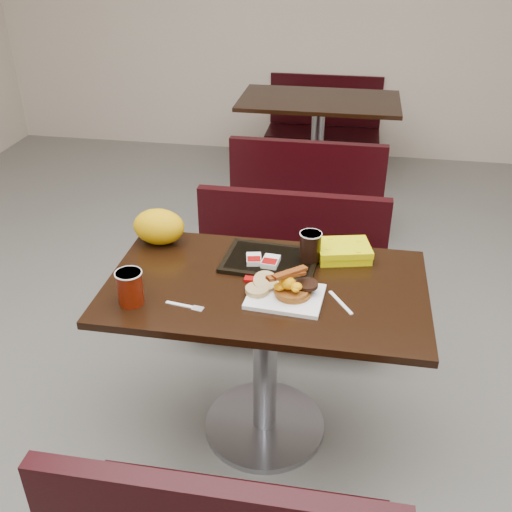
% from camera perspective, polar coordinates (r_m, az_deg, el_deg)
% --- Properties ---
extents(floor, '(6.00, 7.00, 0.01)m').
position_cam_1_polar(floor, '(2.70, 0.84, -16.18)').
color(floor, slate).
rests_on(floor, ground).
extents(table_near, '(1.20, 0.70, 0.75)m').
position_cam_1_polar(table_near, '(2.44, 0.90, -10.10)').
color(table_near, black).
rests_on(table_near, floor).
extents(bench_near_s, '(1.00, 0.46, 0.72)m').
position_cam_1_polar(bench_near_s, '(1.98, -2.54, -23.44)').
color(bench_near_s, black).
rests_on(bench_near_s, floor).
extents(bench_near_n, '(1.00, 0.46, 0.72)m').
position_cam_1_polar(bench_near_n, '(3.01, 2.98, -1.80)').
color(bench_near_n, black).
rests_on(bench_near_n, floor).
extents(table_far, '(1.20, 0.70, 0.75)m').
position_cam_1_polar(table_far, '(4.72, 5.91, 10.48)').
color(table_far, black).
rests_on(table_far, floor).
extents(bench_far_s, '(1.00, 0.46, 0.72)m').
position_cam_1_polar(bench_far_s, '(4.08, 5.10, 7.03)').
color(bench_far_s, black).
rests_on(bench_far_s, floor).
extents(bench_far_n, '(1.00, 0.46, 0.72)m').
position_cam_1_polar(bench_far_n, '(5.39, 6.52, 12.78)').
color(bench_far_n, black).
rests_on(bench_far_n, floor).
extents(platter, '(0.28, 0.23, 0.02)m').
position_cam_1_polar(platter, '(2.14, 2.85, -3.94)').
color(platter, white).
rests_on(platter, table_near).
extents(pancake_stack, '(0.16, 0.16, 0.03)m').
position_cam_1_polar(pancake_stack, '(2.13, 3.60, -3.42)').
color(pancake_stack, brown).
rests_on(pancake_stack, platter).
extents(sausage_patty, '(0.10, 0.10, 0.01)m').
position_cam_1_polar(sausage_patty, '(2.13, 4.94, -2.75)').
color(sausage_patty, black).
rests_on(sausage_patty, pancake_stack).
extents(scrambled_eggs, '(0.11, 0.10, 0.05)m').
position_cam_1_polar(scrambled_eggs, '(2.10, 3.09, -2.73)').
color(scrambled_eggs, orange).
rests_on(scrambled_eggs, pancake_stack).
extents(bacon_strips, '(0.16, 0.15, 0.01)m').
position_cam_1_polar(bacon_strips, '(2.09, 2.94, -1.82)').
color(bacon_strips, '#4B1505').
rests_on(bacon_strips, scrambled_eggs).
extents(muffin_bottom, '(0.10, 0.10, 0.02)m').
position_cam_1_polar(muffin_bottom, '(2.14, 0.10, -3.29)').
color(muffin_bottom, tan).
rests_on(muffin_bottom, platter).
extents(muffin_top, '(0.11, 0.11, 0.05)m').
position_cam_1_polar(muffin_top, '(2.16, 0.89, -2.48)').
color(muffin_top, tan).
rests_on(muffin_top, platter).
extents(coffee_cup_near, '(0.12, 0.12, 0.13)m').
position_cam_1_polar(coffee_cup_near, '(2.13, -12.08, -3.03)').
color(coffee_cup_near, maroon).
rests_on(coffee_cup_near, table_near).
extents(fork, '(0.14, 0.05, 0.00)m').
position_cam_1_polar(fork, '(2.12, -7.42, -4.69)').
color(fork, white).
rests_on(fork, table_near).
extents(knife, '(0.09, 0.14, 0.00)m').
position_cam_1_polar(knife, '(2.13, 8.18, -4.47)').
color(knife, white).
rests_on(knife, table_near).
extents(condiment_syrup, '(0.04, 0.03, 0.01)m').
position_cam_1_polar(condiment_syrup, '(2.30, 0.24, -1.28)').
color(condiment_syrup, '#AB5407').
rests_on(condiment_syrup, table_near).
extents(condiment_ketchup, '(0.04, 0.03, 0.01)m').
position_cam_1_polar(condiment_ketchup, '(2.24, -0.58, -2.25)').
color(condiment_ketchup, '#8C0504').
rests_on(condiment_ketchup, table_near).
extents(tray, '(0.39, 0.29, 0.02)m').
position_cam_1_polar(tray, '(2.35, 1.40, -0.44)').
color(tray, black).
rests_on(tray, table_near).
extents(hashbrown_sleeve_left, '(0.07, 0.09, 0.02)m').
position_cam_1_polar(hashbrown_sleeve_left, '(2.32, -0.21, -0.31)').
color(hashbrown_sleeve_left, silver).
rests_on(hashbrown_sleeve_left, tray).
extents(hashbrown_sleeve_right, '(0.07, 0.09, 0.02)m').
position_cam_1_polar(hashbrown_sleeve_right, '(2.30, 1.42, -0.54)').
color(hashbrown_sleeve_right, silver).
rests_on(hashbrown_sleeve_right, tray).
extents(coffee_cup_far, '(0.08, 0.08, 0.11)m').
position_cam_1_polar(coffee_cup_far, '(2.33, 5.27, 0.96)').
color(coffee_cup_far, black).
rests_on(coffee_cup_far, tray).
extents(clamshell, '(0.24, 0.20, 0.06)m').
position_cam_1_polar(clamshell, '(2.40, 8.44, 0.47)').
color(clamshell, '#E1D903').
rests_on(clamshell, table_near).
extents(paper_bag, '(0.25, 0.21, 0.15)m').
position_cam_1_polar(paper_bag, '(2.50, -9.37, 2.82)').
color(paper_bag, orange).
rests_on(paper_bag, table_near).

